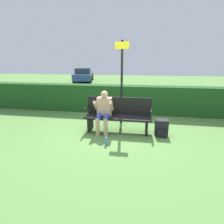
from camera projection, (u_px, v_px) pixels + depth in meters
The scene contains 8 objects.
ground_plane at pixel (118, 131), 5.06m from camera, with size 40.00×40.00×0.00m, color #5B8942.
hedge_back at pixel (125, 99), 6.80m from camera, with size 12.00×0.58×1.06m.
park_bench at pixel (118, 115), 4.99m from camera, with size 1.86×0.50×0.97m.
person_seated at pixel (104, 110), 4.89m from camera, with size 0.54×0.57×1.17m.
backpack at pixel (161, 128), 4.74m from camera, with size 0.34×0.34×0.44m.
water_bottle at pixel (106, 141), 4.22m from camera, with size 0.07×0.07×0.21m.
signpost at pixel (122, 79), 5.33m from camera, with size 0.42×0.09×2.54m.
parked_car at pixel (84, 75), 17.12m from camera, with size 2.43×4.42×1.28m.
Camera 1 is at (0.60, -4.65, 1.97)m, focal length 28.00 mm.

